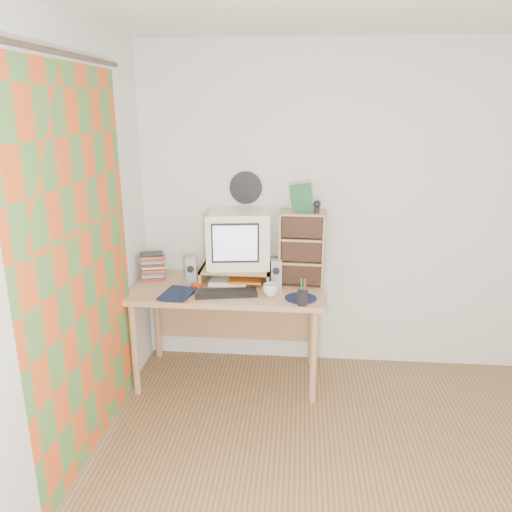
% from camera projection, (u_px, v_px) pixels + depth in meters
% --- Properties ---
extents(back_wall, '(3.50, 0.00, 3.50)m').
position_uv_depth(back_wall, '(367.00, 212.00, 3.81)').
color(back_wall, silver).
rests_on(back_wall, floor).
extents(left_wall, '(0.00, 3.50, 3.50)m').
position_uv_depth(left_wall, '(28.00, 284.00, 2.29)').
color(left_wall, silver).
rests_on(left_wall, floor).
extents(curtain, '(0.00, 2.20, 2.20)m').
position_uv_depth(curtain, '(82.00, 271.00, 2.77)').
color(curtain, '#E1561F').
rests_on(curtain, left_wall).
extents(wall_disc, '(0.25, 0.02, 0.25)m').
position_uv_depth(wall_disc, '(246.00, 188.00, 3.81)').
color(wall_disc, black).
rests_on(wall_disc, back_wall).
extents(desk, '(1.40, 0.70, 0.75)m').
position_uv_depth(desk, '(229.00, 300.00, 3.79)').
color(desk, tan).
rests_on(desk, floor).
extents(monitor_riser, '(0.52, 0.30, 0.12)m').
position_uv_depth(monitor_riser, '(236.00, 270.00, 3.75)').
color(monitor_riser, tan).
rests_on(monitor_riser, desk).
extents(crt_monitor, '(0.49, 0.49, 0.42)m').
position_uv_depth(crt_monitor, '(238.00, 239.00, 3.73)').
color(crt_monitor, white).
rests_on(crt_monitor, monitor_riser).
extents(speaker_left, '(0.09, 0.09, 0.21)m').
position_uv_depth(speaker_left, '(192.00, 271.00, 3.70)').
color(speaker_left, '#A8A8AD').
rests_on(speaker_left, desk).
extents(speaker_right, '(0.08, 0.08, 0.21)m').
position_uv_depth(speaker_right, '(276.00, 273.00, 3.66)').
color(speaker_right, '#A8A8AD').
rests_on(speaker_right, desk).
extents(keyboard, '(0.45, 0.22, 0.03)m').
position_uv_depth(keyboard, '(226.00, 293.00, 3.52)').
color(keyboard, black).
rests_on(keyboard, desk).
extents(dvd_stack, '(0.20, 0.16, 0.24)m').
position_uv_depth(dvd_stack, '(153.00, 263.00, 3.82)').
color(dvd_stack, brown).
rests_on(dvd_stack, desk).
extents(cd_rack, '(0.34, 0.19, 0.55)m').
position_uv_depth(cd_rack, '(302.00, 249.00, 3.66)').
color(cd_rack, tan).
rests_on(cd_rack, desk).
extents(mug, '(0.12, 0.12, 0.09)m').
position_uv_depth(mug, '(271.00, 290.00, 3.50)').
color(mug, silver).
rests_on(mug, desk).
extents(diary, '(0.27, 0.22, 0.05)m').
position_uv_depth(diary, '(164.00, 291.00, 3.53)').
color(diary, '#0D1632').
rests_on(diary, desk).
extents(mousepad, '(0.27, 0.27, 0.00)m').
position_uv_depth(mousepad, '(301.00, 298.00, 3.46)').
color(mousepad, black).
rests_on(mousepad, desk).
extents(pen_cup, '(0.08, 0.08, 0.14)m').
position_uv_depth(pen_cup, '(303.00, 295.00, 3.33)').
color(pen_cup, black).
rests_on(pen_cup, desk).
extents(papers, '(0.28, 0.21, 0.04)m').
position_uv_depth(papers, '(235.00, 280.00, 3.76)').
color(papers, white).
rests_on(papers, desk).
extents(red_box, '(0.09, 0.07, 0.04)m').
position_uv_depth(red_box, '(197.00, 286.00, 3.63)').
color(red_box, '#B23A13').
rests_on(red_box, desk).
extents(game_box, '(0.16, 0.04, 0.20)m').
position_uv_depth(game_box, '(301.00, 198.00, 3.56)').
color(game_box, '#175129').
rests_on(game_box, cd_rack).
extents(webcam, '(0.06, 0.06, 0.09)m').
position_uv_depth(webcam, '(317.00, 207.00, 3.53)').
color(webcam, black).
rests_on(webcam, cd_rack).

